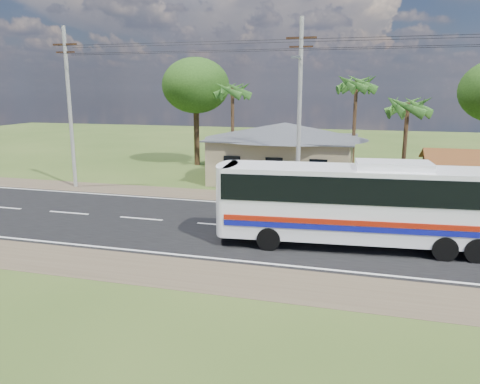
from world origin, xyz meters
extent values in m
plane|color=#2F4619|center=(0.00, 0.00, 0.00)|extent=(120.00, 120.00, 0.00)
cube|color=black|center=(0.00, 0.00, 0.01)|extent=(120.00, 10.00, 0.02)
cube|color=brown|center=(0.00, 6.50, 0.01)|extent=(120.00, 3.00, 0.01)
cube|color=brown|center=(0.00, -6.50, 0.01)|extent=(120.00, 3.00, 0.01)
cube|color=silver|center=(0.00, 4.70, 0.03)|extent=(120.00, 0.15, 0.01)
cube|color=silver|center=(0.00, -4.70, 0.03)|extent=(120.00, 0.15, 0.01)
cube|color=silver|center=(0.00, 0.00, 0.03)|extent=(120.00, 0.15, 0.01)
cube|color=tan|center=(1.00, 13.00, 1.60)|extent=(10.00, 8.00, 3.20)
cube|color=#4C4F54|center=(1.00, 13.00, 3.25)|extent=(10.60, 8.60, 0.10)
pyramid|color=#4C4F54|center=(1.00, 13.00, 4.40)|extent=(12.40, 10.00, 1.20)
cube|color=black|center=(-2.00, 8.98, 1.70)|extent=(1.20, 0.08, 1.20)
cube|color=black|center=(1.00, 8.98, 1.70)|extent=(1.20, 0.08, 1.20)
cube|color=black|center=(4.00, 8.98, 1.70)|extent=(1.20, 0.08, 1.20)
cylinder|color=#3A2415|center=(10.70, 6.70, 1.30)|extent=(0.16, 0.16, 2.60)
cylinder|color=#3A2415|center=(10.70, 10.30, 1.30)|extent=(0.16, 0.16, 2.60)
cube|color=brown|center=(13.00, 7.40, 2.90)|extent=(5.20, 2.28, 0.90)
cube|color=brown|center=(13.00, 9.60, 2.90)|extent=(5.20, 2.28, 0.90)
cube|color=#3A2415|center=(13.00, 8.50, 3.25)|extent=(5.20, 0.12, 0.12)
cube|color=#9E9E99|center=(12.00, 5.60, 0.45)|extent=(7.00, 0.30, 0.90)
cylinder|color=#9E9E99|center=(-13.00, 6.50, 5.50)|extent=(0.26, 0.26, 11.00)
cube|color=#3A2415|center=(-13.00, 6.50, 9.80)|extent=(1.80, 0.12, 0.12)
cube|color=#3A2415|center=(-13.00, 6.50, 9.30)|extent=(1.40, 0.10, 0.10)
cylinder|color=#9E9E99|center=(3.00, 6.50, 5.50)|extent=(0.26, 0.26, 11.00)
cube|color=#3A2415|center=(3.00, 6.50, 9.80)|extent=(1.80, 0.12, 0.12)
cube|color=#3A2415|center=(3.00, 6.50, 9.30)|extent=(1.40, 0.10, 0.10)
cylinder|color=gray|center=(3.00, 5.50, 8.60)|extent=(0.08, 2.00, 0.08)
cube|color=gray|center=(3.00, 4.50, 8.60)|extent=(0.50, 0.18, 0.12)
cylinder|color=black|center=(-5.00, 6.50, 9.60)|extent=(16.00, 0.02, 0.02)
cylinder|color=black|center=(10.50, 6.50, 9.60)|extent=(15.00, 0.02, 0.02)
cylinder|color=#47301E|center=(9.50, 11.00, 3.00)|extent=(0.28, 0.28, 6.00)
cylinder|color=#47301E|center=(6.00, 15.50, 3.75)|extent=(0.28, 0.28, 7.50)
cylinder|color=#47301E|center=(-4.00, 16.00, 3.50)|extent=(0.28, 0.28, 7.00)
cylinder|color=#47301E|center=(-8.00, 18.00, 2.97)|extent=(0.50, 0.50, 5.95)
ellipsoid|color=#1A3C10|center=(-8.00, 18.00, 7.15)|extent=(6.00, 6.00, 4.92)
cube|color=white|center=(7.20, -1.48, 2.01)|extent=(12.58, 3.70, 3.10)
cube|color=black|center=(7.20, -1.48, 2.79)|extent=(12.63, 3.77, 1.14)
cube|color=black|center=(1.03, -2.05, 2.43)|extent=(0.34, 2.38, 1.86)
cube|color=#9E1A09|center=(7.32, -2.79, 1.45)|extent=(12.14, 1.16, 0.23)
cube|color=#0C1088|center=(7.32, -2.79, 1.19)|extent=(12.14, 1.16, 0.23)
cube|color=white|center=(8.23, -1.39, 3.72)|extent=(3.24, 1.93, 0.31)
cylinder|color=black|center=(3.19, -3.04, 0.52)|extent=(1.06, 0.45, 1.03)
cylinder|color=black|center=(2.98, -0.68, 0.52)|extent=(1.06, 0.45, 1.03)
cylinder|color=black|center=(10.39, -2.38, 0.52)|extent=(1.06, 0.45, 1.03)
cylinder|color=black|center=(10.18, -0.02, 0.52)|extent=(1.06, 0.45, 1.03)
cylinder|color=black|center=(11.63, -2.27, 0.52)|extent=(1.06, 0.45, 1.03)
cylinder|color=black|center=(11.41, 0.10, 0.52)|extent=(1.06, 0.45, 1.03)
imported|color=black|center=(2.07, 7.33, 0.49)|extent=(1.96, 1.34, 0.98)
imported|color=#1C319A|center=(7.03, 6.19, 0.81)|extent=(0.69, 0.57, 1.62)
camera|label=1|loc=(7.15, -22.08, 6.92)|focal=35.00mm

